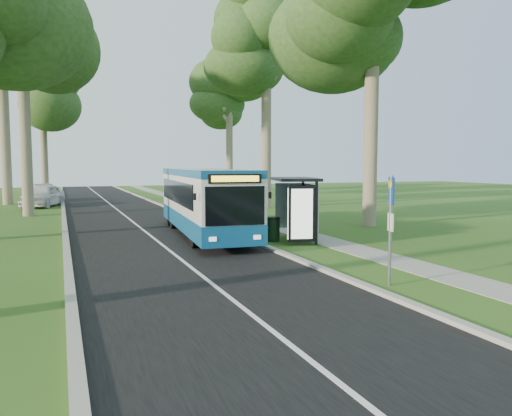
{
  "coord_description": "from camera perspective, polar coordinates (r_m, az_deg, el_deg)",
  "views": [
    {
      "loc": [
        -7.14,
        -15.43,
        3.15
      ],
      "look_at": [
        -0.66,
        1.05,
        1.6
      ],
      "focal_mm": 35.0,
      "sensor_mm": 36.0,
      "label": 1
    }
  ],
  "objects": [
    {
      "name": "car_white",
      "position": [
        40.36,
        -23.2,
        1.33
      ],
      "size": [
        3.45,
        5.36,
        1.7
      ],
      "primitive_type": "imported",
      "rotation": [
        0.0,
        0.0,
        -0.32
      ],
      "color": "silver",
      "rests_on": "ground"
    },
    {
      "name": "litter_bin",
      "position": [
        20.5,
        2.0,
        -2.42
      ],
      "size": [
        0.57,
        0.57,
        0.99
      ],
      "rotation": [
        0.0,
        0.0,
        -0.39
      ],
      "color": "black",
      "rests_on": "ground"
    },
    {
      "name": "kerb_west",
      "position": [
        25.61,
        -21.01,
        -2.26
      ],
      "size": [
        0.25,
        100.0,
        0.12
      ],
      "primitive_type": "cube",
      "color": "#9E9B93",
      "rests_on": "ground"
    },
    {
      "name": "tree_west_d",
      "position": [
        44.89,
        -27.2,
        18.24
      ],
      "size": [
        5.2,
        5.2,
        18.73
      ],
      "color": "#7A6B56",
      "rests_on": "ground"
    },
    {
      "name": "bus",
      "position": [
        22.29,
        -5.96,
        0.8
      ],
      "size": [
        3.2,
        11.27,
        2.95
      ],
      "rotation": [
        0.0,
        0.0,
        -0.08
      ],
      "color": "silver",
      "rests_on": "ground"
    },
    {
      "name": "ground",
      "position": [
        17.29,
        3.33,
        -5.5
      ],
      "size": [
        120.0,
        120.0,
        0.0
      ],
      "primitive_type": "plane",
      "color": "#2C541A",
      "rests_on": "ground"
    },
    {
      "name": "tree_east_d",
      "position": [
        48.38,
        -3.09,
        13.23
      ],
      "size": [
        5.2,
        5.2,
        13.6
      ],
      "color": "#7A6B56",
      "rests_on": "ground"
    },
    {
      "name": "bus_shelter",
      "position": [
        20.4,
        5.32,
        1.29
      ],
      "size": [
        2.36,
        3.35,
        2.6
      ],
      "rotation": [
        0.0,
        0.0,
        -0.26
      ],
      "color": "black",
      "rests_on": "ground"
    },
    {
      "name": "footpath",
      "position": [
        27.55,
        0.27,
        -1.54
      ],
      "size": [
        1.5,
        100.0,
        0.02
      ],
      "primitive_type": "cube",
      "color": "gray",
      "rests_on": "ground"
    },
    {
      "name": "kerb_east",
      "position": [
        26.59,
        -5.75,
        -1.7
      ],
      "size": [
        0.25,
        100.0,
        0.12
      ],
      "primitive_type": "cube",
      "color": "#9E9B93",
      "rests_on": "ground"
    },
    {
      "name": "road",
      "position": [
        25.88,
        -13.23,
        -2.1
      ],
      "size": [
        7.0,
        100.0,
        0.02
      ],
      "primitive_type": "cube",
      "color": "black",
      "rests_on": "ground"
    },
    {
      "name": "tree_west_c",
      "position": [
        34.36,
        -25.23,
        17.52
      ],
      "size": [
        5.2,
        5.2,
        14.67
      ],
      "color": "#7A6B56",
      "rests_on": "ground"
    },
    {
      "name": "tree_east_c",
      "position": [
        37.44,
        1.2,
        19.71
      ],
      "size": [
        5.2,
        5.2,
        17.11
      ],
      "color": "#7A6B56",
      "rests_on": "ground"
    },
    {
      "name": "bus_stop_sign",
      "position": [
        13.3,
        15.13,
        -1.14
      ],
      "size": [
        0.17,
        0.39,
        2.87
      ],
      "rotation": [
        0.0,
        0.0,
        -0.33
      ],
      "color": "gray",
      "rests_on": "ground"
    },
    {
      "name": "centre_line",
      "position": [
        25.87,
        -13.23,
        -2.07
      ],
      "size": [
        0.12,
        100.0,
        0.0
      ],
      "primitive_type": "cube",
      "color": "white",
      "rests_on": "road"
    },
    {
      "name": "car_silver",
      "position": [
        46.86,
        -23.17,
        1.65
      ],
      "size": [
        3.23,
        4.75,
        1.48
      ],
      "primitive_type": "imported",
      "rotation": [
        0.0,
        0.0,
        0.41
      ],
      "color": "#AFB1B7",
      "rests_on": "ground"
    },
    {
      "name": "tree_west_e",
      "position": [
        53.99,
        -23.29,
        12.74
      ],
      "size": [
        5.2,
        5.2,
        14.57
      ],
      "color": "#7A6B56",
      "rests_on": "ground"
    }
  ]
}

